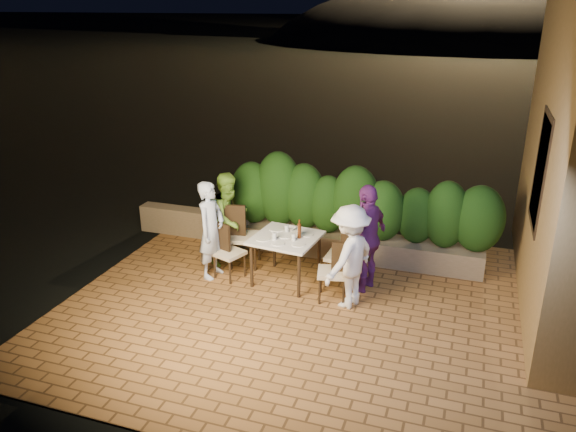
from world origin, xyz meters
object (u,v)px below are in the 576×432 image
at_px(chair_left_front, 229,252).
at_px(diner_purple, 367,238).
at_px(chair_right_front, 332,271).
at_px(parapet_lamp, 230,211).
at_px(diner_green, 230,218).
at_px(diner_white, 350,257).
at_px(dining_table, 286,259).
at_px(bowl, 290,229).
at_px(diner_blue, 211,230).
at_px(chair_right_back, 342,255).
at_px(beer_bottle, 299,229).
at_px(chair_left_back, 245,236).

relative_size(chair_left_front, diner_purple, 0.53).
xyz_separation_m(chair_right_front, parapet_lamp, (-2.30, 1.53, 0.12)).
height_order(chair_left_front, diner_green, diner_green).
xyz_separation_m(chair_left_front, diner_green, (-0.23, 0.56, 0.33)).
distance_m(chair_left_front, diner_white, 2.00).
distance_m(diner_green, diner_white, 2.34).
xyz_separation_m(dining_table, diner_purple, (1.21, 0.17, 0.45)).
relative_size(bowl, diner_blue, 0.11).
height_order(chair_right_front, diner_green, diner_green).
bearing_deg(diner_white, diner_purple, -170.57).
bearing_deg(chair_right_back, dining_table, 15.60).
xyz_separation_m(diner_green, parapet_lamp, (-0.37, 0.81, -0.20)).
bearing_deg(parapet_lamp, beer_bottle, -35.06).
bearing_deg(diner_purple, beer_bottle, -63.05).
bearing_deg(beer_bottle, chair_left_back, 163.21).
bearing_deg(chair_left_back, diner_purple, -16.28).
distance_m(dining_table, chair_left_front, 0.90).
bearing_deg(parapet_lamp, diner_blue, -77.16).
bearing_deg(bowl, diner_blue, -157.47).
distance_m(beer_bottle, bowl, 0.37).
bearing_deg(chair_right_front, bowl, -48.35).
bearing_deg(diner_purple, chair_left_front, -62.37).
xyz_separation_m(beer_bottle, parapet_lamp, (-1.68, 1.18, -0.33)).
bearing_deg(diner_purple, bowl, -76.77).
bearing_deg(bowl, chair_left_front, -152.31).
distance_m(beer_bottle, chair_left_front, 1.19).
height_order(beer_bottle, diner_green, diner_green).
bearing_deg(diner_purple, diner_white, 5.92).
bearing_deg(dining_table, beer_bottle, 6.02).
xyz_separation_m(beer_bottle, diner_white, (0.88, -0.43, -0.14)).
relative_size(chair_left_front, chair_right_front, 0.97).
bearing_deg(bowl, beer_bottle, -48.95).
relative_size(dining_table, diner_green, 0.62).
bearing_deg(parapet_lamp, chair_right_back, -23.78).
height_order(chair_left_front, chair_left_back, chair_left_back).
bearing_deg(chair_right_front, diner_white, 149.20).
bearing_deg(diner_blue, beer_bottle, -76.41).
bearing_deg(diner_green, parapet_lamp, 44.05).
relative_size(bowl, chair_right_back, 0.17).
relative_size(chair_right_front, parapet_lamp, 6.47).
relative_size(beer_bottle, chair_left_front, 0.34).
height_order(diner_green, diner_white, diner_green).
height_order(bowl, chair_right_back, chair_right_back).
bearing_deg(chair_right_front, chair_right_back, -104.82).
bearing_deg(diner_white, chair_right_front, -86.26).
height_order(chair_left_front, diner_white, diner_white).
bearing_deg(chair_right_front, chair_left_back, -34.28).
xyz_separation_m(dining_table, chair_left_front, (-0.88, -0.16, 0.06)).
distance_m(chair_left_front, chair_left_back, 0.51).
height_order(dining_table, diner_purple, diner_purple).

